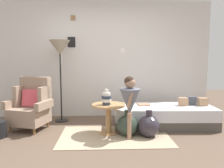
% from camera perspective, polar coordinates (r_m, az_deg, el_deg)
% --- Properties ---
extents(ground_plane, '(12.00, 12.00, 0.00)m').
position_cam_1_polar(ground_plane, '(3.38, -1.96, -16.43)').
color(ground_plane, brown).
extents(gallery_wall, '(4.80, 0.12, 2.60)m').
position_cam_1_polar(gallery_wall, '(5.06, -2.19, 6.39)').
color(gallery_wall, silver).
rests_on(gallery_wall, ground).
extents(rug, '(1.85, 1.11, 0.01)m').
position_cam_1_polar(rug, '(3.86, 0.68, -13.31)').
color(rug, tan).
rests_on(rug, ground).
extents(armchair, '(0.86, 0.74, 0.97)m').
position_cam_1_polar(armchair, '(4.42, -20.09, -5.30)').
color(armchair, olive).
rests_on(armchair, ground).
extents(daybed, '(1.93, 0.86, 0.40)m').
position_cam_1_polar(daybed, '(4.47, 13.18, -8.09)').
color(daybed, '#4C4742').
rests_on(daybed, ground).
extents(pillow_head, '(0.18, 0.13, 0.15)m').
position_cam_1_polar(pillow_head, '(4.69, 22.37, -4.27)').
color(pillow_head, tan).
rests_on(pillow_head, daybed).
extents(pillow_mid, '(0.19, 0.15, 0.17)m').
position_cam_1_polar(pillow_mid, '(4.69, 19.77, -4.05)').
color(pillow_mid, '#474C56').
rests_on(pillow_mid, daybed).
extents(pillow_back, '(0.17, 0.12, 0.16)m').
position_cam_1_polar(pillow_back, '(4.57, 17.92, -4.34)').
color(pillow_back, tan).
rests_on(pillow_back, daybed).
extents(side_table, '(0.58, 0.58, 0.53)m').
position_cam_1_polar(side_table, '(3.89, -0.91, -7.34)').
color(side_table, tan).
rests_on(side_table, ground).
extents(vase_striped, '(0.17, 0.17, 0.27)m').
position_cam_1_polar(vase_striped, '(3.78, -1.45, -3.72)').
color(vase_striped, '#2D384C').
rests_on(vase_striped, side_table).
extents(floor_lamp, '(0.43, 0.43, 1.69)m').
position_cam_1_polar(floor_lamp, '(4.70, -13.29, 8.43)').
color(floor_lamp, black).
rests_on(floor_lamp, ground).
extents(person_child, '(0.34, 0.34, 1.04)m').
position_cam_1_polar(person_child, '(3.61, 4.63, -4.02)').
color(person_child, '#A37A60').
rests_on(person_child, ground).
extents(book_on_daybed, '(0.25, 0.20, 0.03)m').
position_cam_1_polar(book_on_daybed, '(4.42, 8.18, -5.29)').
color(book_on_daybed, tan).
rests_on(book_on_daybed, daybed).
extents(demijohn_near, '(0.37, 0.37, 0.45)m').
position_cam_1_polar(demijohn_near, '(3.85, 3.96, -10.52)').
color(demijohn_near, '#2D3D33').
rests_on(demijohn_near, ground).
extents(demijohn_far, '(0.37, 0.37, 0.46)m').
position_cam_1_polar(demijohn_far, '(3.85, 9.47, -10.57)').
color(demijohn_far, '#332D38').
rests_on(demijohn_far, ground).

